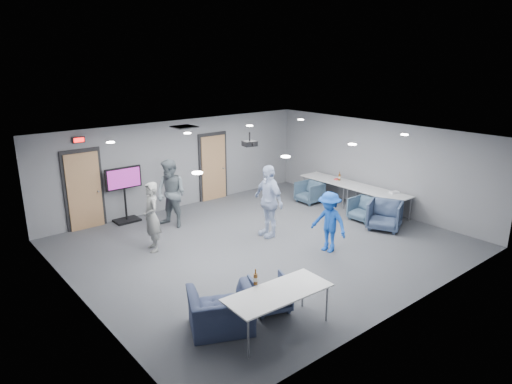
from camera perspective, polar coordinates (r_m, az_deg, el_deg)
floor at (r=11.55m, az=0.98°, el=-6.52°), size 9.00×9.00×0.00m
ceiling at (r=10.78m, az=1.05°, el=6.80°), size 9.00×9.00×0.00m
wall_back at (r=14.26m, az=-9.49°, el=3.48°), size 9.00×0.02×2.70m
wall_front at (r=8.63m, az=18.64°, el=-5.99°), size 9.00×0.02×2.70m
wall_left at (r=9.00m, az=-21.43°, el=-5.34°), size 0.02×8.00×2.70m
wall_right at (r=14.33m, az=14.86°, el=3.21°), size 0.02×8.00×2.70m
door_left at (r=13.11m, az=-20.70°, el=0.17°), size 1.06×0.17×2.24m
door_right at (r=14.91m, az=-5.37°, el=3.09°), size 1.06×0.17×2.24m
exit_sign at (r=12.79m, az=-21.30°, el=6.10°), size 0.32×0.08×0.16m
hvac_diffuser at (r=12.75m, az=-8.98°, el=8.07°), size 0.60×0.60×0.03m
downlights at (r=10.78m, az=1.05°, el=6.72°), size 6.18×3.78×0.02m
person_a at (r=11.19m, az=-12.91°, el=-3.06°), size 0.52×0.69×1.70m
person_b at (r=12.63m, az=-10.58°, el=-0.22°), size 0.99×1.11×1.88m
person_c at (r=11.77m, az=1.55°, el=-1.12°), size 0.56×1.15×1.90m
person_d at (r=11.03m, az=9.11°, el=-3.73°), size 0.66×1.02×1.48m
chair_right_a at (r=14.75m, az=6.70°, el=-0.03°), size 0.76×0.74×0.68m
chair_right_b at (r=13.43m, az=13.31°, el=-2.10°), size 0.74×0.72×0.66m
chair_right_c at (r=12.86m, az=15.79°, el=-2.83°), size 1.14×1.13×0.79m
chair_front_a at (r=8.66m, az=1.74°, el=-12.57°), size 0.87×0.88×0.63m
chair_front_b at (r=8.06m, az=-4.30°, el=-14.67°), size 1.42×1.35×0.72m
table_right_a at (r=14.96m, az=9.17°, el=1.49°), size 0.79×1.88×0.73m
table_right_b at (r=13.83m, az=15.05°, el=-0.12°), size 0.80×1.91×0.73m
table_front_left at (r=7.89m, az=2.81°, el=-12.61°), size 1.92×0.86×0.73m
bottle_front at (r=8.03m, az=-0.05°, el=-10.81°), size 0.08×0.08×0.29m
bottle_right at (r=14.77m, az=10.39°, el=1.83°), size 0.07×0.07×0.28m
snack_box at (r=14.87m, az=10.04°, el=1.60°), size 0.18×0.14×0.04m
wrapper at (r=13.78m, az=16.92°, el=-0.04°), size 0.29×0.24×0.06m
tv_stand at (r=13.32m, az=-16.11°, el=0.10°), size 1.04×0.49×1.59m
projector at (r=11.68m, az=-0.78°, el=6.10°), size 0.37×0.35×0.36m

